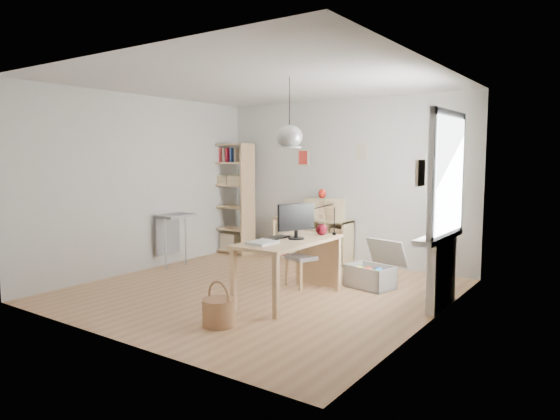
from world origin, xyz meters
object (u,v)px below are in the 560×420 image
Objects in this scene: storage_chest at (373,272)px; monitor at (296,219)px; chair at (306,254)px; tall_bookshelf at (231,194)px; drawer_chest at (325,209)px; cube_shelf at (312,243)px; desk at (289,247)px.

storage_chest is 1.43m from monitor.
storage_chest is at bearing 50.61° from chair.
tall_bookshelf is 3.24× the size of drawer_chest.
tall_bookshelf reaches higher than cube_shelf.
desk is 1.07× the size of cube_shelf.
chair is (2.40, -1.24, -0.65)m from tall_bookshelf.
drawer_chest is at bearing 135.65° from monitor.
chair is at bearing 135.26° from monitor.
tall_bookshelf is at bearing 178.87° from storage_chest.
desk is 2.43× the size of drawer_chest.
drawer_chest is (-0.57, 1.48, 0.46)m from chair.
chair reaches higher than cube_shelf.
drawer_chest is (0.26, -0.04, 0.60)m from cube_shelf.
storage_chest is (3.19, -0.80, -0.88)m from tall_bookshelf.
tall_bookshelf is 1.85m from drawer_chest.
tall_bookshelf is at bearing 172.53° from drawer_chest.
tall_bookshelf reaches higher than storage_chest.
chair is (0.83, -1.52, 0.14)m from cube_shelf.
monitor is (1.06, -2.13, 0.70)m from cube_shelf.
monitor is at bearing -63.57° from cube_shelf.
desk reaches higher than cube_shelf.
cube_shelf is at bearing 114.61° from desk.
chair is 1.25× the size of drawer_chest.
tall_bookshelf reaches higher than desk.
chair is (-0.19, 0.71, -0.22)m from desk.
storage_chest is at bearing 86.68° from monitor.
cube_shelf is 2.48m from monitor.
monitor is (2.62, -1.85, -0.09)m from tall_bookshelf.
desk is 0.75× the size of tall_bookshelf.
desk is 1.95× the size of chair.
desk is 2.33m from drawer_chest.
cube_shelf is 2.27× the size of drawer_chest.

